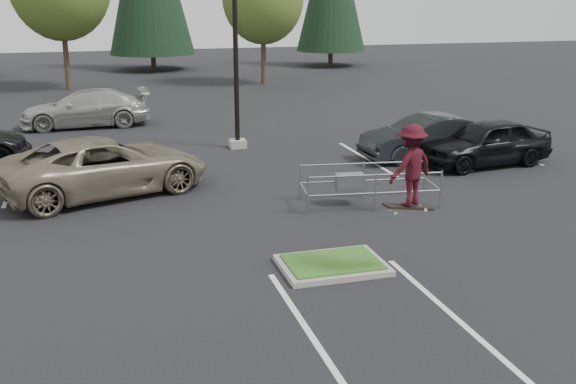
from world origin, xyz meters
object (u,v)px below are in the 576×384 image
object	(u,v)px
cart_corral	(354,182)
car_l_tan	(103,167)
car_r_charc	(426,137)
car_far_silver	(85,108)
light_pole	(235,24)
skateboarder	(410,166)
car_r_black	(486,143)

from	to	relation	value
cart_corral	car_l_tan	bearing A→B (deg)	163.49
car_r_charc	car_far_silver	bearing A→B (deg)	-132.27
light_pole	car_r_charc	xyz separation A→B (m)	(6.00, -3.57, -3.79)
cart_corral	car_r_charc	xyz separation A→B (m)	(4.41, 4.37, 0.11)
light_pole	skateboarder	bearing A→B (deg)	-86.92
light_pole	skateboarder	size ratio (longest dim) A/B	5.78
car_r_black	cart_corral	bearing A→B (deg)	-70.29
skateboarder	car_far_silver	distance (m)	20.05
car_l_tan	car_r_charc	distance (m)	11.09
car_r_black	car_far_silver	xyz separation A→B (m)	(-13.00, 11.00, 0.01)
car_l_tan	car_far_silver	xyz separation A→B (m)	(-0.50, 11.00, -0.03)
cart_corral	car_r_black	bearing A→B (deg)	34.05
light_pole	car_r_charc	distance (m)	7.95
light_pole	car_r_black	bearing A→B (deg)	-33.69
skateboarder	car_l_tan	bearing A→B (deg)	-75.51
cart_corral	car_r_black	world-z (taller)	car_r_black
light_pole	car_far_silver	distance (m)	8.97
car_r_charc	car_r_black	world-z (taller)	car_r_black
car_far_silver	skateboarder	bearing A→B (deg)	17.02
skateboarder	car_far_silver	size ratio (longest dim) A/B	0.32
light_pole	car_l_tan	world-z (taller)	light_pole
light_pole	car_r_charc	bearing A→B (deg)	-30.79
car_l_tan	car_r_black	bearing A→B (deg)	-108.48
car_r_charc	car_far_silver	distance (m)	14.96
skateboarder	car_far_silver	xyz separation A→B (m)	(-6.20, 19.00, -1.60)
car_r_black	car_far_silver	distance (m)	17.03
light_pole	car_r_black	distance (m)	9.77
light_pole	car_r_charc	size ratio (longest dim) A/B	2.17
light_pole	cart_corral	xyz separation A→B (m)	(1.59, -7.94, -3.90)
cart_corral	car_far_silver	xyz separation A→B (m)	(-7.09, 13.94, 0.14)
light_pole	cart_corral	size ratio (longest dim) A/B	2.64
skateboarder	car_l_tan	size ratio (longest dim) A/B	0.29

